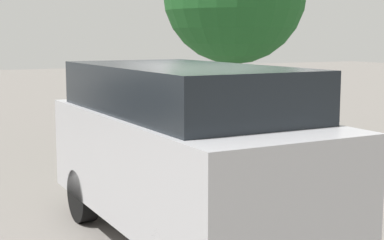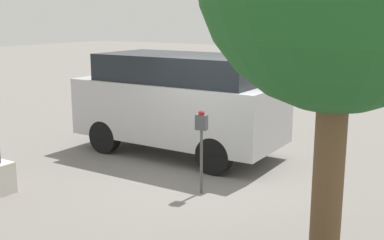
# 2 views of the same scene
# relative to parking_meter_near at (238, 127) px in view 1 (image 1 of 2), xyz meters

# --- Properties ---
(ground_plane) EXTENTS (80.00, 80.00, 0.00)m
(ground_plane) POSITION_rel_parking_meter_near_xyz_m (0.28, -0.54, -1.08)
(ground_plane) COLOR slate
(parking_meter_near) EXTENTS (0.21, 0.13, 1.47)m
(parking_meter_near) POSITION_rel_parking_meter_near_xyz_m (0.00, 0.00, 0.00)
(parking_meter_near) COLOR #4C4C4C
(parking_meter_near) RESTS_ON ground
(parking_meter_far) EXTENTS (0.21, 0.13, 1.39)m
(parking_meter_far) POSITION_rel_parking_meter_near_xyz_m (-6.78, -0.00, -0.06)
(parking_meter_far) COLOR #4C4C4C
(parking_meter_far) RESTS_ON ground
(parked_van) EXTENTS (4.60, 2.03, 2.22)m
(parked_van) POSITION_rel_parking_meter_near_xyz_m (1.74, -1.89, 0.13)
(parked_van) COLOR #B2B2B7
(parked_van) RESTS_ON ground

